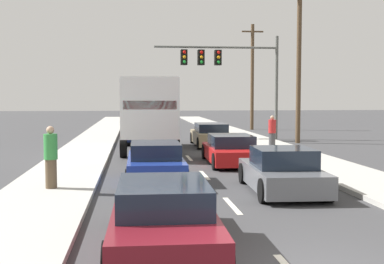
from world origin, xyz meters
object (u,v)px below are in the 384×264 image
utility_pole_far (252,76)px  car_maroon (163,217)px  car_tan (211,135)px  pedestrian_near_corner (272,132)px  pedestrian_mid_block (51,157)px  car_red (231,150)px  traffic_signal_mast (221,63)px  box_truck (149,111)px  car_gray (282,172)px  utility_pole_mid (299,62)px  car_blue (155,163)px

utility_pole_far → car_maroon: bearing=-105.9°
car_maroon → car_tan: (3.72, 18.79, 0.03)m
pedestrian_near_corner → pedestrian_mid_block: pedestrian_mid_block is taller
car_red → pedestrian_near_corner: size_ratio=2.78×
car_tan → traffic_signal_mast: traffic_signal_mast is taller
box_truck → car_gray: bearing=-72.6°
car_tan → pedestrian_near_corner: (2.69, -2.90, 0.36)m
pedestrian_near_corner → car_tan: bearing=132.9°
utility_pole_mid → pedestrian_near_corner: 6.24m
pedestrian_near_corner → car_red: bearing=-122.9°
car_gray → traffic_signal_mast: 18.43m
car_blue → car_red: 5.19m
utility_pole_far → pedestrian_near_corner: bearing=-99.8°
utility_pole_far → pedestrian_near_corner: (-2.88, -16.64, -3.53)m
car_tan → pedestrian_mid_block: bearing=-116.5°
car_maroon → car_red: 11.76m
utility_pole_far → pedestrian_near_corner: utility_pole_far is taller
pedestrian_near_corner → pedestrian_mid_block: bearing=-132.0°
box_truck → pedestrian_near_corner: bearing=-1.0°
pedestrian_near_corner → car_maroon: bearing=-111.9°
car_maroon → car_blue: bearing=88.7°
car_maroon → car_red: (3.40, 11.26, -0.01)m
car_blue → car_maroon: car_blue is taller
car_blue → pedestrian_mid_block: bearing=-152.0°
car_tan → car_blue: bearing=-107.1°
box_truck → pedestrian_near_corner: (6.16, -0.11, -1.07)m
car_tan → pedestrian_near_corner: size_ratio=2.85×
traffic_signal_mast → car_maroon: bearing=-102.3°
car_blue → pedestrian_mid_block: 3.43m
traffic_signal_mast → pedestrian_near_corner: (1.42, -7.00, -3.88)m
traffic_signal_mast → pedestrian_mid_block: size_ratio=4.51×
car_maroon → car_gray: bearing=53.7°
car_gray → pedestrian_mid_block: bearing=174.8°
traffic_signal_mast → pedestrian_near_corner: size_ratio=4.81×
box_truck → car_blue: bearing=-90.5°
car_maroon → utility_pole_far: utility_pole_far is taller
car_blue → utility_pole_mid: bearing=55.1°
car_maroon → pedestrian_mid_block: size_ratio=2.60×
pedestrian_mid_block → traffic_signal_mast: bearing=65.6°
car_tan → pedestrian_mid_block: 14.73m
car_tan → pedestrian_near_corner: 3.97m
car_maroon → utility_pole_far: (9.28, 32.54, 3.93)m
utility_pole_mid → pedestrian_near_corner: size_ratio=5.59×
pedestrian_mid_block → car_gray: bearing=-5.2°
utility_pole_mid → pedestrian_near_corner: utility_pole_mid is taller
car_red → utility_pole_mid: 11.29m
car_gray → utility_pole_mid: size_ratio=0.45×
car_blue → car_gray: (3.53, -2.19, -0.02)m
car_gray → pedestrian_near_corner: (2.72, 10.88, 0.39)m
car_gray → pedestrian_near_corner: size_ratio=2.53×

